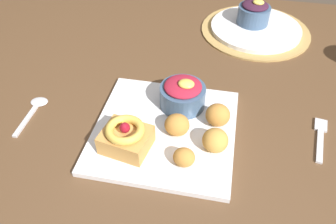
{
  "coord_description": "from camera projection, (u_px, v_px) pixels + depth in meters",
  "views": [
    {
      "loc": [
        0.1,
        -0.67,
        1.25
      ],
      "look_at": [
        0.0,
        -0.17,
        0.77
      ],
      "focal_mm": 36.21,
      "sensor_mm": 36.0,
      "label": 1
    }
  ],
  "objects": [
    {
      "name": "ground_plane",
      "position": [
        176.0,
        223.0,
        1.35
      ],
      "size": [
        8.0,
        8.0,
        0.0
      ],
      "primitive_type": "plane",
      "color": "brown"
    },
    {
      "name": "spoon",
      "position": [
        34.0,
        110.0,
        0.76
      ],
      "size": [
        0.04,
        0.13,
        0.0
      ],
      "rotation": [
        0.0,
        0.0,
        1.58
      ],
      "color": "silver",
      "rests_on": "dining_table"
    },
    {
      "name": "front_plate",
      "position": [
        166.0,
        130.0,
        0.71
      ],
      "size": [
        0.29,
        0.29,
        0.01
      ],
      "primitive_type": "cube",
      "color": "white",
      "rests_on": "dining_table"
    },
    {
      "name": "fritter_back",
      "position": [
        218.0,
        115.0,
        0.7
      ],
      "size": [
        0.05,
        0.05,
        0.05
      ],
      "primitive_type": "ellipsoid",
      "color": "#BC7F38",
      "rests_on": "front_plate"
    },
    {
      "name": "fork",
      "position": [
        320.0,
        136.0,
        0.7
      ],
      "size": [
        0.04,
        0.13,
        0.0
      ],
      "rotation": [
        0.0,
        0.0,
        1.42
      ],
      "color": "silver",
      "rests_on": "dining_table"
    },
    {
      "name": "woven_placemat",
      "position": [
        255.0,
        31.0,
        1.01
      ],
      "size": [
        0.32,
        0.32,
        0.0
      ],
      "primitive_type": "cylinder",
      "color": "#AD894C",
      "rests_on": "dining_table"
    },
    {
      "name": "fritter_middle",
      "position": [
        177.0,
        125.0,
        0.68
      ],
      "size": [
        0.05,
        0.05,
        0.05
      ],
      "primitive_type": "ellipsoid",
      "color": "#BC7F38",
      "rests_on": "front_plate"
    },
    {
      "name": "back_plate",
      "position": [
        256.0,
        28.0,
        1.0
      ],
      "size": [
        0.26,
        0.26,
        0.01
      ],
      "primitive_type": "cylinder",
      "color": "white",
      "rests_on": "woven_placemat"
    },
    {
      "name": "cake_slice",
      "position": [
        126.0,
        137.0,
        0.65
      ],
      "size": [
        0.1,
        0.09,
        0.06
      ],
      "rotation": [
        0.0,
        0.0,
        -0.18
      ],
      "color": "#C68E47",
      "rests_on": "front_plate"
    },
    {
      "name": "back_ramekin",
      "position": [
        254.0,
        13.0,
        0.99
      ],
      "size": [
        0.09,
        0.09,
        0.07
      ],
      "color": "#3D5675",
      "rests_on": "back_plate"
    },
    {
      "name": "dining_table",
      "position": [
        180.0,
        102.0,
        0.91
      ],
      "size": [
        1.46,
        0.98,
        0.73
      ],
      "color": "brown",
      "rests_on": "ground_plane"
    },
    {
      "name": "fritter_front",
      "position": [
        184.0,
        157.0,
        0.62
      ],
      "size": [
        0.04,
        0.04,
        0.04
      ],
      "primitive_type": "ellipsoid",
      "color": "#BC7F38",
      "rests_on": "front_plate"
    },
    {
      "name": "fritter_extra",
      "position": [
        215.0,
        140.0,
        0.65
      ],
      "size": [
        0.05,
        0.05,
        0.05
      ],
      "primitive_type": "ellipsoid",
      "color": "gold",
      "rests_on": "front_plate"
    },
    {
      "name": "berry_ramekin",
      "position": [
        183.0,
        94.0,
        0.73
      ],
      "size": [
        0.1,
        0.1,
        0.07
      ],
      "color": "#3D5675",
      "rests_on": "front_plate"
    }
  ]
}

